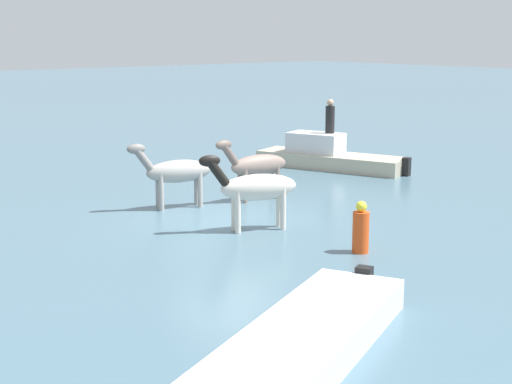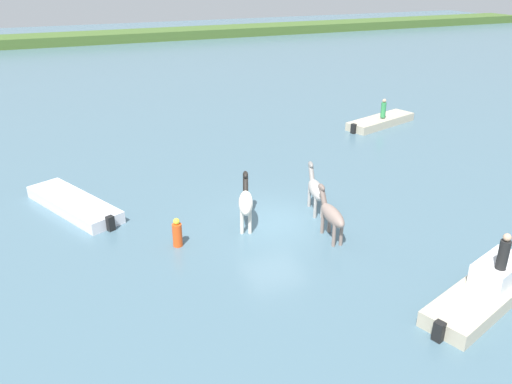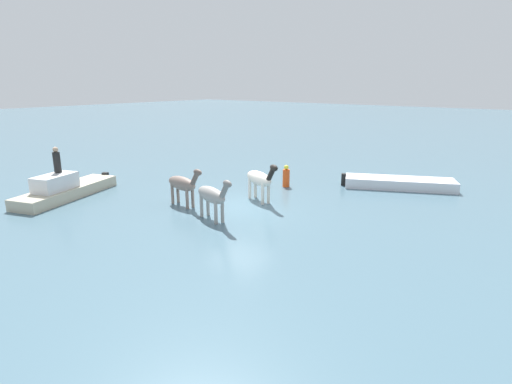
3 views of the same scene
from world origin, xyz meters
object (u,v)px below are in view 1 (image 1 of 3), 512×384
(horse_dun_straggler, at_px, (256,166))
(boat_motor_center, at_px, (306,345))
(person_spotter_bow, at_px, (330,118))
(horse_pinto_flank, at_px, (255,188))
(buoy_channel_marker, at_px, (361,230))
(boat_launch_far, at_px, (329,159))
(horse_mid_herd, at_px, (176,172))

(horse_dun_straggler, bearing_deg, boat_motor_center, 60.80)
(boat_motor_center, distance_m, person_spotter_bow, 16.62)
(person_spotter_bow, bearing_deg, horse_dun_straggler, 115.50)
(horse_pinto_flank, distance_m, buoy_channel_marker, 3.04)
(horse_pinto_flank, bearing_deg, boat_launch_far, -124.55)
(boat_motor_center, bearing_deg, horse_pinto_flank, -148.83)
(boat_motor_center, bearing_deg, boat_launch_far, -160.97)
(horse_pinto_flank, relative_size, horse_dun_straggler, 1.03)
(horse_mid_herd, bearing_deg, person_spotter_bow, -149.97)
(horse_pinto_flank, xyz_separation_m, horse_mid_herd, (3.21, 0.13, -0.04))
(horse_pinto_flank, relative_size, person_spotter_bow, 2.01)
(boat_launch_far, bearing_deg, buoy_channel_marker, 119.86)
(horse_mid_herd, bearing_deg, boat_motor_center, 82.26)
(horse_mid_herd, relative_size, boat_motor_center, 0.43)
(boat_motor_center, height_order, person_spotter_bow, person_spotter_bow)
(horse_mid_herd, xyz_separation_m, buoy_channel_marker, (-6.15, -0.66, -0.49))
(boat_motor_center, relative_size, person_spotter_bow, 4.64)
(horse_pinto_flank, distance_m, person_spotter_bow, 9.36)
(horse_mid_herd, distance_m, person_spotter_bow, 8.14)
(boat_motor_center, relative_size, buoy_channel_marker, 4.84)
(horse_pinto_flank, relative_size, buoy_channel_marker, 2.10)
(boat_motor_center, distance_m, buoy_channel_marker, 5.76)
(boat_motor_center, xyz_separation_m, person_spotter_bow, (11.50, -11.90, 1.58))
(boat_launch_far, height_order, buoy_channel_marker, boat_launch_far)
(person_spotter_bow, distance_m, buoy_channel_marker, 10.97)
(horse_dun_straggler, bearing_deg, buoy_channel_marker, 79.85)
(horse_dun_straggler, height_order, boat_launch_far, horse_dun_straggler)
(horse_pinto_flank, bearing_deg, boat_motor_center, 77.57)
(person_spotter_bow, height_order, buoy_channel_marker, person_spotter_bow)
(horse_pinto_flank, xyz_separation_m, boat_launch_far, (5.12, -7.56, -0.72))
(horse_mid_herd, relative_size, buoy_channel_marker, 2.06)
(horse_dun_straggler, relative_size, person_spotter_bow, 1.96)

